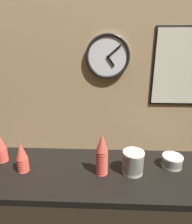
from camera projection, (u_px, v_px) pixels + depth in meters
ground_plane at (90, 172)px, 127.71cm from camera, size 160.00×56.00×4.00cm
wall_tiled_back at (92, 80)px, 134.51cm from camera, size 160.00×3.00×105.00cm
cup_stack_left at (22, 157)px, 122.52cm from camera, size 7.31×7.31×19.78cm
cup_stack_far_left at (1, 148)px, 132.97cm from camera, size 7.31×7.31×19.78cm
cup_stack_center_right at (102, 154)px, 119.00cm from camera, size 7.31×7.31×26.57cm
bowl_stack_right at (133, 162)px, 121.67cm from camera, size 13.25×13.25×14.56cm
bowl_stack_far_right at (172, 161)px, 128.91cm from camera, size 13.25×13.25×7.65cm
wall_clock at (108, 56)px, 126.12cm from camera, size 28.28×2.70×28.28cm
menu_board at (183, 67)px, 127.22cm from camera, size 38.76×1.32×49.59cm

